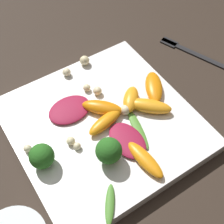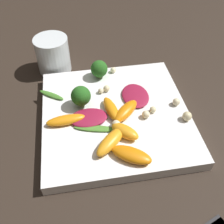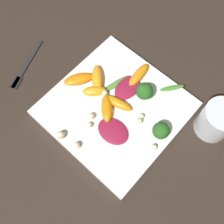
% 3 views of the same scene
% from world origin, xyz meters
% --- Properties ---
extents(ground_plane, '(2.40, 2.40, 0.00)m').
position_xyz_m(ground_plane, '(0.00, 0.00, 0.00)').
color(ground_plane, '#2D231C').
extents(plate, '(0.30, 0.30, 0.02)m').
position_xyz_m(plate, '(0.00, 0.00, 0.01)').
color(plate, white).
rests_on(plate, ground_plane).
extents(drinking_glass, '(0.08, 0.08, 0.09)m').
position_xyz_m(drinking_glass, '(0.20, 0.12, 0.04)').
color(drinking_glass, white).
rests_on(drinking_glass, ground_plane).
extents(radicchio_leaf_0, '(0.05, 0.08, 0.01)m').
position_xyz_m(radicchio_leaf_0, '(-0.01, 0.06, 0.03)').
color(radicchio_leaf_0, maroon).
rests_on(radicchio_leaf_0, plate).
extents(radicchio_leaf_1, '(0.08, 0.06, 0.01)m').
position_xyz_m(radicchio_leaf_1, '(0.04, -0.05, 0.03)').
color(radicchio_leaf_1, maroon).
rests_on(radicchio_leaf_1, plate).
extents(orange_segment_0, '(0.08, 0.04, 0.02)m').
position_xyz_m(orange_segment_0, '(0.00, 0.01, 0.03)').
color(orange_segment_0, orange).
rests_on(orange_segment_0, plate).
extents(orange_segment_1, '(0.03, 0.08, 0.02)m').
position_xyz_m(orange_segment_1, '(-0.01, 0.10, 0.03)').
color(orange_segment_1, orange).
rests_on(orange_segment_1, plate).
extents(orange_segment_2, '(0.07, 0.08, 0.02)m').
position_xyz_m(orange_segment_2, '(-0.08, 0.02, 0.04)').
color(orange_segment_2, orange).
rests_on(orange_segment_2, plate).
extents(orange_segment_3, '(0.07, 0.07, 0.02)m').
position_xyz_m(orange_segment_3, '(-0.01, -0.02, 0.03)').
color(orange_segment_3, orange).
rests_on(orange_segment_3, plate).
extents(orange_segment_4, '(0.07, 0.08, 0.02)m').
position_xyz_m(orange_segment_4, '(-0.12, -0.01, 0.03)').
color(orange_segment_4, orange).
rests_on(orange_segment_4, plate).
extents(orange_segment_5, '(0.06, 0.06, 0.02)m').
position_xyz_m(orange_segment_5, '(-0.06, -0.01, 0.04)').
color(orange_segment_5, orange).
rests_on(orange_segment_5, plate).
extents(broccoli_floret_0, '(0.04, 0.04, 0.04)m').
position_xyz_m(broccoli_floret_0, '(0.12, 0.02, 0.05)').
color(broccoli_floret_0, '#7A9E51').
rests_on(broccoli_floret_0, plate).
extents(broccoli_floret_1, '(0.04, 0.04, 0.05)m').
position_xyz_m(broccoli_floret_1, '(0.03, 0.07, 0.05)').
color(broccoli_floret_1, '#84AD5B').
rests_on(broccoli_floret_1, plate).
extents(arugula_sprig_0, '(0.04, 0.09, 0.01)m').
position_xyz_m(arugula_sprig_0, '(-0.04, 0.05, 0.03)').
color(arugula_sprig_0, '#518E33').
rests_on(arugula_sprig_0, plate).
extents(arugula_sprig_1, '(0.05, 0.06, 0.01)m').
position_xyz_m(arugula_sprig_1, '(0.07, 0.13, 0.03)').
color(arugula_sprig_1, '#47842D').
rests_on(arugula_sprig_1, plate).
extents(macadamia_nut_0, '(0.02, 0.02, 0.02)m').
position_xyz_m(macadamia_nut_0, '(-0.04, 0.01, 0.03)').
color(macadamia_nut_0, beige).
rests_on(macadamia_nut_0, plate).
extents(macadamia_nut_1, '(0.02, 0.02, 0.02)m').
position_xyz_m(macadamia_nut_1, '(-0.02, -0.06, 0.03)').
color(macadamia_nut_1, beige).
rests_on(macadamia_nut_1, plate).
extents(macadamia_nut_2, '(0.01, 0.01, 0.01)m').
position_xyz_m(macadamia_nut_2, '(-0.01, -0.08, 0.03)').
color(macadamia_nut_2, beige).
rests_on(macadamia_nut_2, plate).
extents(macadamia_nut_3, '(0.01, 0.01, 0.01)m').
position_xyz_m(macadamia_nut_3, '(0.06, 0.02, 0.03)').
color(macadamia_nut_3, beige).
rests_on(macadamia_nut_3, plate).
extents(macadamia_nut_4, '(0.02, 0.02, 0.02)m').
position_xyz_m(macadamia_nut_4, '(-0.00, -0.13, 0.03)').
color(macadamia_nut_4, beige).
rests_on(macadamia_nut_4, plate).
extents(macadamia_nut_5, '(0.02, 0.02, 0.02)m').
position_xyz_m(macadamia_nut_5, '(-0.04, -0.14, 0.03)').
color(macadamia_nut_5, beige).
rests_on(macadamia_nut_5, plate).
extents(macadamia_nut_6, '(0.01, 0.01, 0.01)m').
position_xyz_m(macadamia_nut_6, '(0.07, 0.01, 0.03)').
color(macadamia_nut_6, beige).
rests_on(macadamia_nut_6, plate).
extents(macadamia_nut_7, '(0.01, 0.01, 0.01)m').
position_xyz_m(macadamia_nut_7, '(0.13, -0.02, 0.03)').
color(macadamia_nut_7, beige).
rests_on(macadamia_nut_7, plate).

